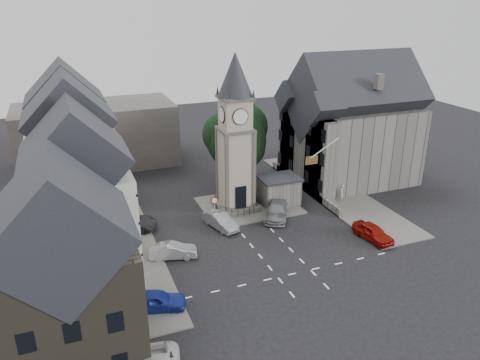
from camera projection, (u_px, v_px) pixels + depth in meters
name	position (u px, v px, depth m)	size (l,w,h in m)	color
ground	(267.00, 243.00, 42.90)	(120.00, 120.00, 0.00)	black
pavement_west	(119.00, 237.00, 43.85)	(6.00, 30.00, 0.14)	#595651
pavement_east	(333.00, 192.00, 53.86)	(6.00, 26.00, 0.14)	#595651
central_island	(249.00, 205.00, 50.31)	(10.00, 8.00, 0.16)	#595651
road_markings	(294.00, 274.00, 38.14)	(20.00, 8.00, 0.01)	silver
clock_tower	(235.00, 135.00, 46.83)	(4.86, 4.86, 16.25)	#4C4944
stone_shelter	(279.00, 190.00, 50.45)	(4.30, 3.30, 3.08)	#5E5B56
town_tree	(236.00, 131.00, 52.27)	(7.20, 7.20, 10.80)	black
warning_sign_post	(214.00, 205.00, 45.78)	(0.70, 0.19, 2.85)	black
terrace_pink	(71.00, 144.00, 49.10)	(8.10, 7.60, 12.80)	pink
terrace_cream	(75.00, 169.00, 42.17)	(8.10, 7.60, 12.80)	beige
terrace_tudor	(82.00, 207.00, 35.39)	(8.10, 7.60, 12.00)	silver
building_sw_stone	(67.00, 285.00, 27.40)	(8.60, 7.60, 10.40)	#403C30
backdrop_west	(97.00, 135.00, 61.63)	(20.00, 10.00, 8.00)	#4C4944
east_building	(349.00, 130.00, 55.39)	(14.40, 11.40, 12.60)	#5E5B56
east_boundary_wall	(303.00, 186.00, 54.50)	(0.40, 16.00, 0.90)	#5E5B56
flagpole	(325.00, 148.00, 46.49)	(3.68, 0.10, 2.74)	white
car_west_blue	(155.00, 301.00, 33.55)	(1.76, 4.38, 1.49)	navy
car_west_silver	(173.00, 251.00, 40.21)	(1.42, 4.09, 1.35)	#A3A7AB
car_west_grey	(127.00, 223.00, 44.87)	(2.62, 5.69, 1.58)	#2C2C2E
car_island_silver	(220.00, 221.00, 45.43)	(1.51, 4.34, 1.43)	#92959A
car_island_east	(277.00, 210.00, 47.59)	(2.14, 5.26, 1.53)	gray
car_east_red	(373.00, 232.00, 43.21)	(1.74, 4.32, 1.47)	maroon
pedestrian	(341.00, 193.00, 51.27)	(0.70, 0.46, 1.92)	#AD9F8F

